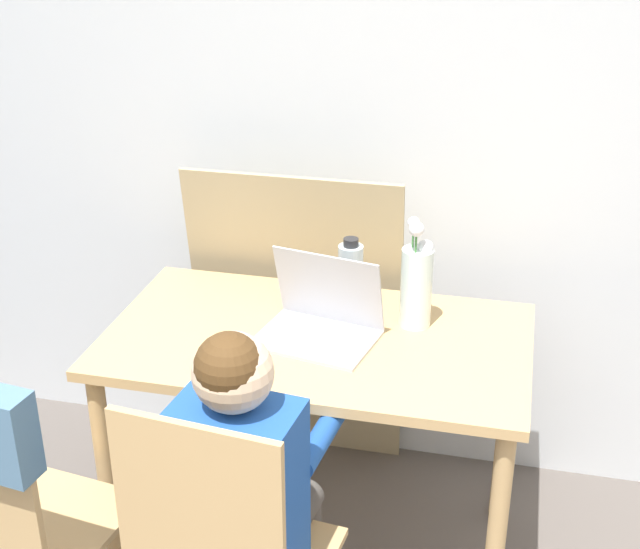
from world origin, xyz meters
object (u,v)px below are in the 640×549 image
laptop (321,318)px  water_bottle (350,278)px  person_seated (248,476)px  flower_vase (417,283)px

laptop → water_bottle: 0.17m
person_seated → water_bottle: bearing=-91.3°
laptop → water_bottle: size_ratio=1.52×
person_seated → water_bottle: person_seated is taller
laptop → water_bottle: bearing=83.4°
laptop → person_seated: bearing=-83.4°
person_seated → flower_vase: person_seated is taller
laptop → flower_vase: flower_vase is taller
laptop → flower_vase: (0.25, 0.12, 0.08)m
person_seated → flower_vase: (0.29, 0.68, 0.21)m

